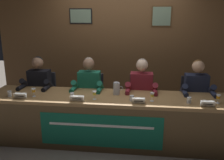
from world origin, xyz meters
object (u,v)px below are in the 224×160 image
at_px(nameplate_far_left, 20,96).
at_px(water_cup_center_left, 72,96).
at_px(juice_glass_center_left, 94,94).
at_px(water_cup_far_left, 10,94).
at_px(chair_center_right, 141,103).
at_px(water_cup_far_right, 189,100).
at_px(water_pitcher_central, 117,88).
at_px(chair_far_left, 44,99).
at_px(nameplate_center_left, 77,98).
at_px(nameplate_center_right, 139,101).
at_px(panelist_center_right, 141,91).
at_px(juice_glass_center_right, 152,95).
at_px(chair_center_left, 91,101).
at_px(panelist_far_right, 197,93).
at_px(panelist_center_left, 88,89).
at_px(chair_far_right, 193,105).
at_px(juice_glass_far_left, 34,91).
at_px(conference_table, 111,113).
at_px(juice_glass_far_right, 218,97).
at_px(panelist_far_left, 38,87).
at_px(nameplate_far_right, 208,104).
at_px(water_cup_center_right, 132,99).

relative_size(nameplate_far_left, water_cup_center_left, 2.11).
relative_size(juice_glass_center_left, water_cup_center_left, 1.46).
xyz_separation_m(water_cup_far_left, chair_center_right, (1.94, 0.74, -0.33)).
bearing_deg(water_cup_far_right, water_pitcher_central, 166.10).
relative_size(chair_far_left, nameplate_far_left, 5.06).
bearing_deg(nameplate_center_left, nameplate_center_right, 0.47).
distance_m(panelist_center_right, juice_glass_center_right, 0.53).
bearing_deg(chair_center_left, panelist_far_right, -6.57).
bearing_deg(panelist_center_left, chair_center_left, 90.00).
bearing_deg(chair_center_right, nameplate_center_left, -137.50).
distance_m(juice_glass_center_right, water_pitcher_central, 0.58).
relative_size(water_cup_center_left, water_pitcher_central, 0.40).
relative_size(panelist_center_left, chair_far_right, 1.36).
bearing_deg(nameplate_center_left, chair_far_left, 135.42).
bearing_deg(juice_glass_far_left, conference_table, 1.59).
height_order(panelist_center_left, water_cup_far_right, panelist_center_left).
height_order(chair_center_left, nameplate_center_right, chair_center_left).
bearing_deg(chair_far_right, nameplate_center_left, -155.00).
xyz_separation_m(panelist_far_right, juice_glass_far_right, (0.18, -0.48, 0.10)).
distance_m(panelist_far_left, water_cup_center_left, 0.91).
distance_m(water_cup_far_left, nameplate_center_left, 1.05).
bearing_deg(chair_center_right, panelist_center_left, -167.03).
xyz_separation_m(panelist_far_left, nameplate_far_right, (2.61, -0.63, 0.06)).
relative_size(panelist_center_left, chair_center_right, 1.36).
height_order(panelist_center_right, nameplate_center_right, panelist_center_right).
bearing_deg(water_cup_far_left, juice_glass_far_right, 1.20).
bearing_deg(nameplate_center_right, water_cup_center_right, 139.42).
distance_m(nameplate_far_left, juice_glass_center_right, 1.90).
bearing_deg(water_cup_center_left, nameplate_center_left, -47.22).
bearing_deg(chair_center_left, panelist_far_left, -167.03).
distance_m(chair_far_left, panelist_far_left, 0.34).
xyz_separation_m(nameplate_center_right, water_cup_center_right, (-0.10, 0.08, -0.00)).
xyz_separation_m(panelist_center_right, nameplate_center_right, (-0.04, -0.62, 0.06)).
distance_m(chair_far_left, nameplate_far_left, 0.87).
distance_m(panelist_far_right, water_pitcher_central, 1.28).
distance_m(juice_glass_center_left, chair_center_right, 1.05).
xyz_separation_m(panelist_far_left, panelist_center_right, (1.73, 0.00, 0.00)).
relative_size(conference_table, panelist_center_left, 3.05).
distance_m(juice_glass_far_left, water_pitcher_central, 1.23).
height_order(nameplate_center_right, water_cup_center_right, water_cup_center_right).
height_order(panelist_center_right, chair_far_right, panelist_center_right).
bearing_deg(panelist_center_left, nameplate_far_left, -145.43).
distance_m(chair_far_left, water_cup_center_right, 1.79).
bearing_deg(nameplate_far_left, nameplate_center_right, -0.34).
relative_size(water_cup_center_left, nameplate_center_right, 0.47).
distance_m(chair_center_left, water_cup_center_left, 0.80).
xyz_separation_m(chair_far_left, panelist_far_right, (2.60, -0.20, 0.28)).
bearing_deg(panelist_far_left, chair_far_left, 90.00).
distance_m(panelist_center_left, juice_glass_far_right, 1.98).
distance_m(water_cup_center_left, water_pitcher_central, 0.67).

